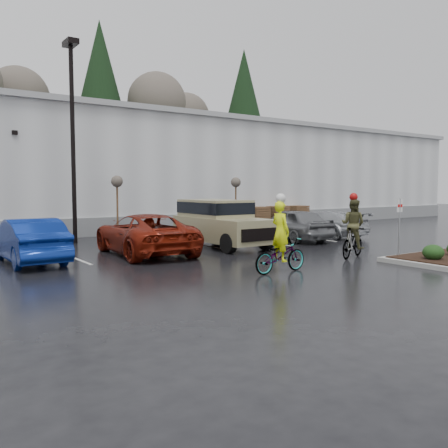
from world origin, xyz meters
TOP-DOWN VIEW (x-y plane):
  - ground at (0.00, 0.00)m, footprint 120.00×120.00m
  - warehouse at (0.00, 21.99)m, footprint 60.50×15.50m
  - wooded_ridge at (0.00, 45.00)m, footprint 80.00×25.00m
  - lamppost at (-4.00, 12.00)m, footprint 0.50×1.00m
  - sapling_mid at (-1.50, 13.00)m, footprint 0.60×0.60m
  - sapling_east at (6.00, 13.00)m, footprint 0.60×0.60m
  - pallet_stack_a at (8.50, 14.00)m, footprint 1.20×1.20m
  - pallet_stack_b at (10.20, 14.00)m, footprint 1.20×1.20m
  - pallet_stack_c at (12.00, 14.00)m, footprint 1.20×1.20m
  - shrub_a at (4.00, -1.00)m, footprint 0.70×0.70m
  - fire_lane_sign at (3.80, 0.20)m, footprint 0.30×0.05m
  - car_blue at (-7.08, 7.16)m, footprint 1.69×4.70m
  - car_red at (-2.93, 6.83)m, footprint 3.08×5.88m
  - suv_tan at (0.80, 6.88)m, footprint 2.20×5.10m
  - car_grey at (5.09, 7.12)m, footprint 2.18×4.74m
  - car_far_silver at (7.76, 7.36)m, footprint 1.99×4.76m
  - cyclist_hivis at (-1.25, 0.80)m, footprint 2.02×0.77m
  - cyclist_olive at (2.89, 1.50)m, footprint 1.92×1.14m

SIDE VIEW (x-z plane):
  - ground at x=0.00m, z-range 0.00..0.00m
  - shrub_a at x=4.00m, z-range 0.15..0.67m
  - pallet_stack_a at x=8.50m, z-range 0.00..1.35m
  - pallet_stack_b at x=10.20m, z-range 0.00..1.35m
  - pallet_stack_c at x=12.00m, z-range 0.00..1.35m
  - car_far_silver at x=7.76m, z-range 0.00..1.37m
  - cyclist_hivis at x=-1.25m, z-range -0.46..1.95m
  - car_blue at x=-7.08m, z-range 0.00..1.54m
  - car_grey at x=5.09m, z-range 0.00..1.58m
  - car_red at x=-2.93m, z-range 0.00..1.58m
  - cyclist_olive at x=2.89m, z-range -0.33..2.07m
  - suv_tan at x=0.80m, z-range 0.00..2.06m
  - fire_lane_sign at x=3.80m, z-range 0.31..2.51m
  - sapling_mid at x=-1.50m, z-range 1.13..4.33m
  - sapling_east at x=6.00m, z-range 1.13..4.33m
  - wooded_ridge at x=0.00m, z-range 0.00..6.00m
  - warehouse at x=0.00m, z-range 0.05..7.25m
  - lamppost at x=-4.00m, z-range 1.07..10.30m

